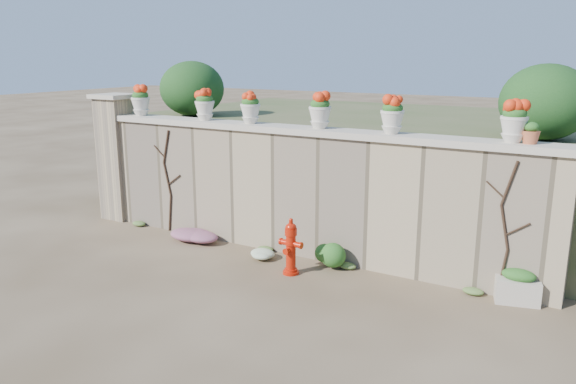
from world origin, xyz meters
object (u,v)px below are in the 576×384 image
Objects in this scene: urn_pot_0 at (141,101)px; terracotta_pot at (531,134)px; planter_box at (518,287)px; fire_hydrant at (291,246)px.

terracotta_pot is at bearing -0.00° from urn_pot_0.
planter_box is 2.03m from terracotta_pot.
terracotta_pot is at bearing 19.56° from fire_hydrant.
urn_pot_0 is at bearing 163.28° from planter_box.
terracotta_pot is (-0.06, 0.25, 2.01)m from planter_box.
planter_box is at bearing -75.86° from terracotta_pot.
urn_pot_0 is 6.85m from terracotta_pot.
fire_hydrant is 3.18× the size of terracotta_pot.
terracotta_pot is (6.85, -0.00, -0.15)m from urn_pot_0.
urn_pot_0 is (-6.91, 0.25, 2.16)m from planter_box.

